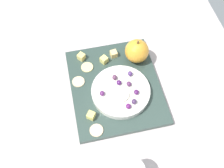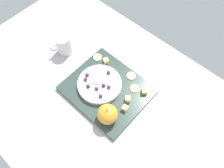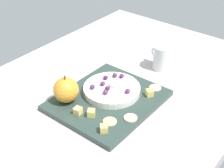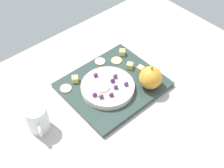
# 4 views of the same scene
# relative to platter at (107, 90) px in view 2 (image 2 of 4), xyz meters

# --- Properties ---
(table) EXTENTS (1.23, 0.84, 0.04)m
(table) POSITION_rel_platter_xyz_m (0.04, 0.04, -0.03)
(table) COLOR #B7A9A9
(table) RESTS_ON ground
(platter) EXTENTS (0.33, 0.28, 0.02)m
(platter) POSITION_rel_platter_xyz_m (0.00, 0.00, 0.00)
(platter) COLOR #2D3E38
(platter) RESTS_ON table
(serving_dish) EXTENTS (0.18, 0.18, 0.02)m
(serving_dish) POSITION_rel_platter_xyz_m (0.03, 0.01, 0.02)
(serving_dish) COLOR silver
(serving_dish) RESTS_ON platter
(apple_whole) EXTENTS (0.08, 0.08, 0.08)m
(apple_whole) POSITION_rel_platter_xyz_m (-0.09, 0.09, 0.05)
(apple_whole) COLOR orange
(apple_whole) RESTS_ON platter
(apple_stem) EXTENTS (0.01, 0.01, 0.01)m
(apple_stem) POSITION_rel_platter_xyz_m (-0.09, 0.09, 0.09)
(apple_stem) COLOR brown
(apple_stem) RESTS_ON apple_whole
(cheese_cube_0) EXTENTS (0.03, 0.03, 0.02)m
(cheese_cube_0) POSITION_rel_platter_xyz_m (0.09, -0.10, 0.02)
(cheese_cube_0) COLOR #E1D166
(cheese_cube_0) RESTS_ON platter
(cheese_cube_1) EXTENTS (0.03, 0.03, 0.02)m
(cheese_cube_1) POSITION_rel_platter_xyz_m (-0.13, -0.09, 0.02)
(cheese_cube_1) COLOR #E3C76A
(cheese_cube_1) RESTS_ON platter
(cheese_cube_2) EXTENTS (0.03, 0.03, 0.02)m
(cheese_cube_2) POSITION_rel_platter_xyz_m (-0.10, -0.02, 0.02)
(cheese_cube_2) COLOR #E1CF6C
(cheese_cube_2) RESTS_ON platter
(cheese_cube_3) EXTENTS (0.02, 0.02, 0.02)m
(cheese_cube_3) POSITION_rel_platter_xyz_m (-0.12, 0.02, 0.02)
(cheese_cube_3) COLOR #F4CB79
(cheese_cube_3) RESTS_ON platter
(cracker_0) EXTENTS (0.04, 0.04, 0.00)m
(cracker_0) POSITION_rel_platter_xyz_m (-0.09, -0.08, 0.01)
(cracker_0) COLOR #DEC480
(cracker_0) RESTS_ON platter
(cracker_1) EXTENTS (0.04, 0.04, 0.00)m
(cracker_1) POSITION_rel_platter_xyz_m (0.14, -0.09, 0.01)
(cracker_1) COLOR #D8B38E
(cracker_1) RESTS_ON platter
(cracker_2) EXTENTS (0.04, 0.04, 0.00)m
(cracker_2) POSITION_rel_platter_xyz_m (-0.04, -0.11, 0.01)
(cracker_2) COLOR #D1B38B
(cracker_2) RESTS_ON platter
(grape_0) EXTENTS (0.02, 0.02, 0.02)m
(grape_0) POSITION_rel_platter_xyz_m (-0.01, 0.05, 0.04)
(grape_0) COLOR #452B60
(grape_0) RESTS_ON serving_dish
(grape_1) EXTENTS (0.02, 0.02, 0.01)m
(grape_1) POSITION_rel_platter_xyz_m (0.10, 0.02, 0.04)
(grape_1) COLOR #561A59
(grape_1) RESTS_ON serving_dish
(grape_2) EXTENTS (0.02, 0.02, 0.01)m
(grape_2) POSITION_rel_platter_xyz_m (0.05, 0.05, 0.04)
(grape_2) COLOR #471952
(grape_2) RESTS_ON serving_dish
(grape_3) EXTENTS (0.02, 0.02, 0.01)m
(grape_3) POSITION_rel_platter_xyz_m (0.04, -0.05, 0.04)
(grape_3) COLOR #532158
(grape_3) RESTS_ON serving_dish
(grape_4) EXTENTS (0.02, 0.02, 0.02)m
(grape_4) POSITION_rel_platter_xyz_m (0.08, 0.04, 0.04)
(grape_4) COLOR #422C50
(grape_4) RESTS_ON serving_dish
(grape_5) EXTENTS (0.02, 0.02, 0.01)m
(grape_5) POSITION_rel_platter_xyz_m (0.02, 0.04, 0.04)
(grape_5) COLOR #502750
(grape_5) RESTS_ON serving_dish
(grape_6) EXTENTS (0.02, 0.02, 0.01)m
(grape_6) POSITION_rel_platter_xyz_m (0.01, 0.01, 0.04)
(grape_6) COLOR #451855
(grape_6) RESTS_ON serving_dish
(grape_7) EXTENTS (0.02, 0.02, 0.02)m
(grape_7) POSITION_rel_platter_xyz_m (-0.01, -0.00, 0.04)
(grape_7) COLOR #55304B
(grape_7) RESTS_ON serving_dish
(apple_slice_0) EXTENTS (0.05, 0.05, 0.01)m
(apple_slice_0) POSITION_rel_platter_xyz_m (0.05, 0.01, 0.03)
(apple_slice_0) COLOR beige
(apple_slice_0) RESTS_ON serving_dish
(cup) EXTENTS (0.07, 0.10, 0.09)m
(cup) POSITION_rel_platter_xyz_m (0.29, -0.02, 0.04)
(cup) COLOR white
(cup) RESTS_ON table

